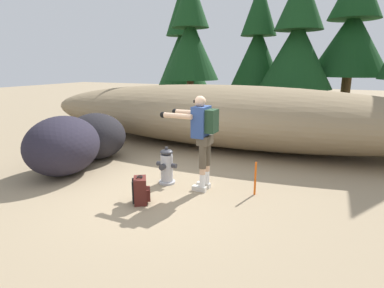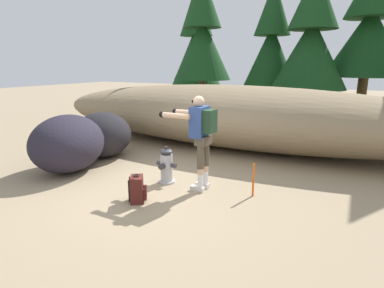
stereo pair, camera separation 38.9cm
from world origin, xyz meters
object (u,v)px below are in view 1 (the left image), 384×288
at_px(utility_worker, 201,131).
at_px(boulder_mid, 96,136).
at_px(fire_hydrant, 167,167).
at_px(spare_backpack, 141,191).
at_px(boulder_large, 63,145).
at_px(survey_stake, 255,178).
at_px(boulder_small, 77,144).

xyz_separation_m(utility_worker, boulder_mid, (-3.08, 0.77, -0.54)).
relative_size(fire_hydrant, spare_backpack, 1.53).
height_order(utility_worker, spare_backpack, utility_worker).
distance_m(boulder_large, survey_stake, 3.95).
bearing_deg(boulder_mid, boulder_large, -83.18).
bearing_deg(fire_hydrant, spare_backpack, -86.81).
height_order(fire_hydrant, survey_stake, fire_hydrant).
bearing_deg(boulder_large, survey_stake, 8.08).
bearing_deg(spare_backpack, boulder_small, 116.44).
bearing_deg(fire_hydrant, survey_stake, 5.15).
xyz_separation_m(boulder_mid, survey_stake, (4.04, -0.61, -0.25)).
xyz_separation_m(boulder_large, boulder_mid, (-0.14, 1.16, -0.05)).
height_order(utility_worker, boulder_mid, utility_worker).
bearing_deg(spare_backpack, survey_stake, 1.42).
bearing_deg(survey_stake, boulder_large, -171.92).
relative_size(boulder_small, survey_stake, 1.17).
height_order(fire_hydrant, utility_worker, utility_worker).
bearing_deg(fire_hydrant, boulder_mid, 162.15).
distance_m(fire_hydrant, utility_worker, 1.05).
relative_size(spare_backpack, boulder_small, 0.67).
height_order(utility_worker, boulder_small, utility_worker).
height_order(boulder_large, survey_stake, boulder_large).
xyz_separation_m(boulder_large, survey_stake, (3.90, 0.55, -0.31)).
bearing_deg(boulder_small, spare_backpack, -30.22).
relative_size(utility_worker, boulder_large, 0.97).
relative_size(fire_hydrant, survey_stake, 1.20).
distance_m(fire_hydrant, boulder_large, 2.27).
distance_m(boulder_mid, boulder_small, 0.85).
height_order(boulder_mid, survey_stake, boulder_mid).
bearing_deg(boulder_small, boulder_mid, -9.03).
bearing_deg(survey_stake, boulder_mid, 171.43).
bearing_deg(boulder_mid, fire_hydrant, -17.85).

